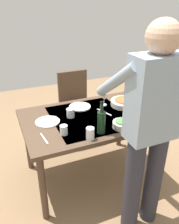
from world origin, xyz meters
TOP-DOWN VIEW (x-y plane):
  - ground_plane at (0.00, 0.00)m, footprint 6.00×6.00m
  - dining_table at (0.00, 0.00)m, footprint 1.31×0.88m
  - chair_near at (-0.14, -0.82)m, footprint 0.40×0.40m
  - person_server at (-0.17, 0.70)m, footprint 0.42×0.61m
  - wine_bottle at (0.02, 0.31)m, footprint 0.07×0.07m
  - wine_glass_left at (-0.25, -0.18)m, footprint 0.07×0.07m
  - wine_glass_right at (-0.55, 0.35)m, footprint 0.07×0.07m
  - water_cup_near_left at (0.33, 0.21)m, footprint 0.07×0.07m
  - water_cup_near_right at (0.17, -0.06)m, footprint 0.08×0.08m
  - water_cup_far_left at (0.15, 0.37)m, footprint 0.07×0.07m
  - serving_bowl_pasta at (-0.45, -0.09)m, footprint 0.30×0.30m
  - side_bowl_salad at (-0.19, 0.31)m, footprint 0.18×0.18m
  - dinner_plate_near at (0.01, -0.24)m, footprint 0.23×0.23m
  - dinner_plate_far at (0.41, -0.05)m, footprint 0.23×0.23m
  - table_knife at (-0.17, -0.02)m, footprint 0.08×0.19m
  - table_fork at (0.50, 0.22)m, footprint 0.03×0.18m

SIDE VIEW (x-z plane):
  - ground_plane at x=0.00m, z-range 0.00..0.00m
  - chair_near at x=-0.14m, z-range 0.07..0.98m
  - dining_table at x=0.00m, z-range 0.28..1.01m
  - table_knife at x=-0.17m, z-range 0.73..0.73m
  - table_fork at x=0.50m, z-range 0.73..0.73m
  - dinner_plate_near at x=0.01m, z-range 0.73..0.74m
  - dinner_plate_far at x=0.41m, z-range 0.73..0.74m
  - serving_bowl_pasta at x=-0.45m, z-range 0.73..0.80m
  - side_bowl_salad at x=-0.19m, z-range 0.73..0.80m
  - water_cup_near_left at x=0.33m, z-range 0.73..0.82m
  - water_cup_near_right at x=0.17m, z-range 0.73..0.82m
  - water_cup_far_left at x=0.15m, z-range 0.73..0.83m
  - wine_glass_left at x=-0.25m, z-range 0.76..0.91m
  - wine_glass_right at x=-0.55m, z-range 0.76..0.91m
  - wine_bottle at x=0.02m, z-range 0.69..0.99m
  - person_server at x=-0.17m, z-range 0.12..1.81m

